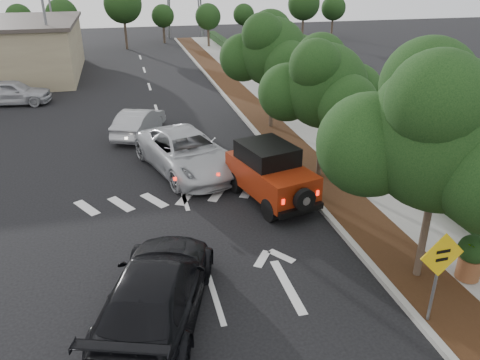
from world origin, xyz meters
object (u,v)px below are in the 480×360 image
object	(u,v)px
black_suv_oncoming	(156,291)
speed_hump_sign	(439,266)
red_jeep	(268,172)
silver_suv_ahead	(187,152)

from	to	relation	value
black_suv_oncoming	speed_hump_sign	world-z (taller)	speed_hump_sign
red_jeep	silver_suv_ahead	world-z (taller)	red_jeep
speed_hump_sign	black_suv_oncoming	bearing A→B (deg)	161.53
red_jeep	black_suv_oncoming	bearing A→B (deg)	-143.47
black_suv_oncoming	speed_hump_sign	xyz separation A→B (m)	(6.30, -1.84, 0.90)
red_jeep	speed_hump_sign	bearing A→B (deg)	-90.65
red_jeep	silver_suv_ahead	xyz separation A→B (m)	(-2.52, 3.29, -0.24)
red_jeep	speed_hump_sign	world-z (taller)	speed_hump_sign
silver_suv_ahead	black_suv_oncoming	distance (m)	9.05
speed_hump_sign	silver_suv_ahead	bearing A→B (deg)	109.79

